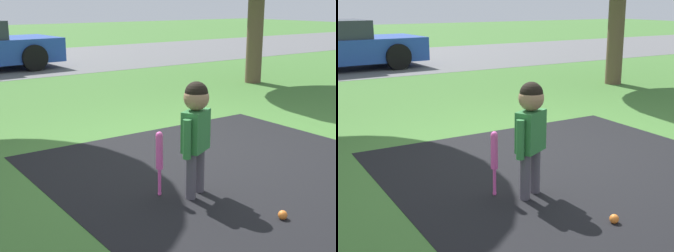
# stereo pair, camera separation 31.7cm
# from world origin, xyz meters

# --- Properties ---
(ground_plane) EXTENTS (60.00, 60.00, 0.00)m
(ground_plane) POSITION_xyz_m (0.00, 0.00, 0.00)
(ground_plane) COLOR #3D6B2D
(street_strip) EXTENTS (40.00, 6.00, 0.01)m
(street_strip) POSITION_xyz_m (0.00, 8.97, 0.00)
(street_strip) COLOR #59595B
(street_strip) RESTS_ON ground
(child) EXTENTS (0.37, 0.25, 0.99)m
(child) POSITION_xyz_m (-0.92, -0.95, 0.64)
(child) COLOR #4C4751
(child) RESTS_ON ground
(baseball_bat) EXTENTS (0.06, 0.06, 0.57)m
(baseball_bat) POSITION_xyz_m (-1.17, -0.78, 0.37)
(baseball_bat) COLOR #E54CA5
(baseball_bat) RESTS_ON ground
(sports_ball) EXTENTS (0.07, 0.07, 0.07)m
(sports_ball) POSITION_xyz_m (-0.66, -1.70, 0.04)
(sports_ball) COLOR orange
(sports_ball) RESTS_ON ground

